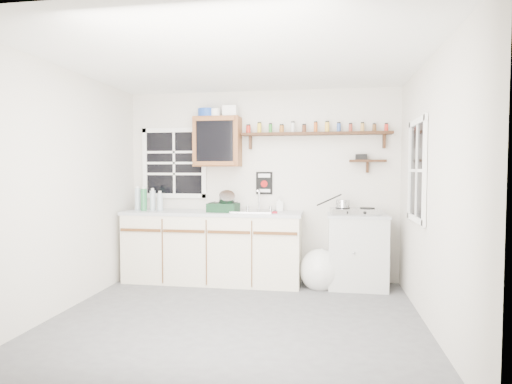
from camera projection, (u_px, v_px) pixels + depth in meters
room at (236, 191)px, 4.13m from camera, size 3.64×3.24×2.54m
main_cabinet at (213, 246)px, 5.55m from camera, size 2.31×0.63×0.92m
right_cabinet at (357, 251)px, 5.28m from camera, size 0.73×0.57×0.91m
sink at (253, 211)px, 5.44m from camera, size 0.52×0.44×0.29m
upper_cabinet at (218, 142)px, 5.61m from camera, size 0.60×0.32×0.65m
upper_cabinet_clutter at (216, 112)px, 5.60m from camera, size 0.52×0.24×0.14m
spice_shelf at (314, 133)px, 5.48m from camera, size 1.91×0.18×0.35m
secondary_shelf at (366, 160)px, 5.40m from camera, size 0.45×0.16×0.24m
warning_sign at (264, 183)px, 5.69m from camera, size 0.22×0.02×0.30m
window_back at (174, 163)px, 5.87m from camera, size 0.93×0.03×0.98m
window_right at (417, 171)px, 4.38m from camera, size 0.03×0.78×1.08m
water_bottles at (148, 200)px, 5.64m from camera, size 0.40×0.12×0.32m
dish_rack at (224, 205)px, 5.45m from camera, size 0.39×0.31×0.28m
soap_bottle at (279, 204)px, 5.57m from camera, size 0.11×0.11×0.19m
rag at (272, 212)px, 5.30m from camera, size 0.15×0.13×0.02m
hotplate at (355, 211)px, 5.24m from camera, size 0.62×0.37×0.09m
saucepan at (342, 204)px, 5.27m from camera, size 0.41×0.23×0.18m
trash_bag at (320, 270)px, 5.26m from camera, size 0.46×0.42×0.53m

